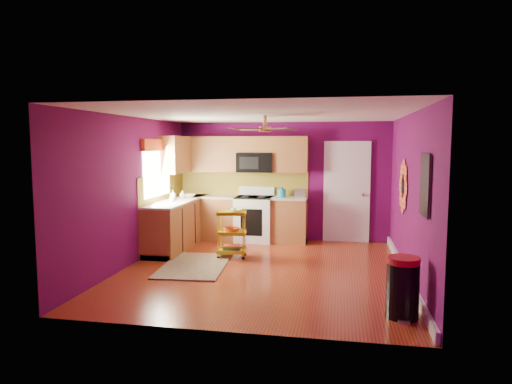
# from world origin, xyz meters

# --- Properties ---
(ground) EXTENTS (5.00, 5.00, 0.00)m
(ground) POSITION_xyz_m (0.00, 0.00, 0.00)
(ground) COLOR maroon
(ground) RESTS_ON ground
(room_envelope) EXTENTS (4.54, 5.04, 2.52)m
(room_envelope) POSITION_xyz_m (0.03, 0.00, 1.63)
(room_envelope) COLOR #5B0A4D
(room_envelope) RESTS_ON ground
(lower_cabinets) EXTENTS (2.81, 2.31, 0.94)m
(lower_cabinets) POSITION_xyz_m (-1.35, 1.82, 0.43)
(lower_cabinets) COLOR brown
(lower_cabinets) RESTS_ON ground
(electric_range) EXTENTS (0.76, 0.66, 1.13)m
(electric_range) POSITION_xyz_m (-0.55, 2.17, 0.48)
(electric_range) COLOR white
(electric_range) RESTS_ON ground
(upper_cabinetry) EXTENTS (2.80, 2.30, 1.26)m
(upper_cabinetry) POSITION_xyz_m (-1.24, 2.17, 1.80)
(upper_cabinetry) COLOR brown
(upper_cabinetry) RESTS_ON ground
(left_window) EXTENTS (0.08, 1.35, 1.08)m
(left_window) POSITION_xyz_m (-2.22, 1.05, 1.74)
(left_window) COLOR white
(left_window) RESTS_ON ground
(panel_door) EXTENTS (0.95, 0.11, 2.15)m
(panel_door) POSITION_xyz_m (1.35, 2.47, 1.02)
(panel_door) COLOR white
(panel_door) RESTS_ON ground
(right_wall_art) EXTENTS (0.04, 2.74, 1.04)m
(right_wall_art) POSITION_xyz_m (2.23, -0.34, 1.44)
(right_wall_art) COLOR black
(right_wall_art) RESTS_ON ground
(ceiling_fan) EXTENTS (1.01, 1.01, 0.26)m
(ceiling_fan) POSITION_xyz_m (0.00, 0.20, 2.29)
(ceiling_fan) COLOR #BF8C3F
(ceiling_fan) RESTS_ON ground
(shag_rug) EXTENTS (1.16, 1.76, 0.02)m
(shag_rug) POSITION_xyz_m (-1.16, 0.02, 0.01)
(shag_rug) COLOR #301F10
(shag_rug) RESTS_ON ground
(rolling_cart) EXTENTS (0.54, 0.42, 0.91)m
(rolling_cart) POSITION_xyz_m (-0.68, 0.71, 0.47)
(rolling_cart) COLOR gold
(rolling_cart) RESTS_ON ground
(trash_can) EXTENTS (0.39, 0.42, 0.73)m
(trash_can) POSITION_xyz_m (1.96, -1.71, 0.36)
(trash_can) COLOR black
(trash_can) RESTS_ON ground
(teal_kettle) EXTENTS (0.18, 0.18, 0.21)m
(teal_kettle) POSITION_xyz_m (0.01, 2.28, 1.02)
(teal_kettle) COLOR teal
(teal_kettle) RESTS_ON lower_cabinets
(toaster) EXTENTS (0.22, 0.15, 0.18)m
(toaster) POSITION_xyz_m (0.40, 2.25, 1.03)
(toaster) COLOR beige
(toaster) RESTS_ON lower_cabinets
(soap_bottle_a) EXTENTS (0.09, 0.10, 0.21)m
(soap_bottle_a) POSITION_xyz_m (-2.01, 1.30, 1.04)
(soap_bottle_a) COLOR #EA3F72
(soap_bottle_a) RESTS_ON lower_cabinets
(soap_bottle_b) EXTENTS (0.12, 0.12, 0.16)m
(soap_bottle_b) POSITION_xyz_m (-1.96, 1.70, 1.02)
(soap_bottle_b) COLOR white
(soap_bottle_b) RESTS_ON lower_cabinets
(counter_dish) EXTENTS (0.27, 0.27, 0.07)m
(counter_dish) POSITION_xyz_m (-1.86, 1.82, 0.97)
(counter_dish) COLOR white
(counter_dish) RESTS_ON lower_cabinets
(counter_cup) EXTENTS (0.11, 0.11, 0.09)m
(counter_cup) POSITION_xyz_m (-1.94, 1.08, 0.98)
(counter_cup) COLOR white
(counter_cup) RESTS_ON lower_cabinets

